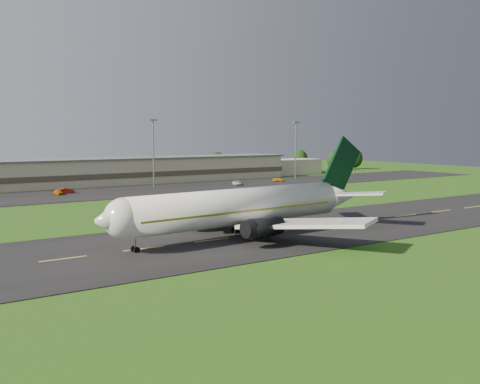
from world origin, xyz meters
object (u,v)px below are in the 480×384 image
terminal (137,171)px  light_mast_centre (153,145)px  light_mast_east (296,143)px  service_vehicle_b (66,191)px  airliner (243,207)px  service_vehicle_a (58,192)px  service_vehicle_c (237,183)px  service_vehicle_d (279,180)px

terminal → light_mast_centre: size_ratio=7.13×
light_mast_east → service_vehicle_b: 83.14m
airliner → service_vehicle_a: (-8.42, 74.34, -3.89)m
airliner → service_vehicle_a: size_ratio=13.01×
light_mast_east → terminal: bearing=163.2°
service_vehicle_b → service_vehicle_a: bearing=133.9°
terminal → service_vehicle_c: terminal is taller
light_mast_centre → light_mast_east: same height
service_vehicle_c → light_mast_east: bearing=42.3°
light_mast_east → service_vehicle_d: size_ratio=5.06×
service_vehicle_a → service_vehicle_b: service_vehicle_b is taller
airliner → service_vehicle_d: 97.25m
light_mast_east → service_vehicle_b: size_ratio=4.71×
light_mast_east → service_vehicle_d: bearing=-152.1°
airliner → service_vehicle_d: (63.84, 73.25, -3.98)m
airliner → service_vehicle_c: airliner is taller
light_mast_centre → terminal: bearing=85.0°
service_vehicle_a → service_vehicle_b: size_ratio=0.91×
service_vehicle_a → service_vehicle_d: service_vehicle_a is taller
service_vehicle_c → service_vehicle_b: bearing=-160.5°
light_mast_centre → service_vehicle_d: size_ratio=5.06×
service_vehicle_b → service_vehicle_d: service_vehicle_b is taller
service_vehicle_a → light_mast_east: bearing=-5.2°
service_vehicle_d → light_mast_centre: bearing=103.6°
terminal → service_vehicle_a: terminal is taller
airliner → terminal: bearing=72.5°
service_vehicle_a → service_vehicle_d: 72.26m
light_mast_east → service_vehicle_a: bearing=-176.2°
terminal → light_mast_east: bearing=-16.8°
airliner → service_vehicle_a: 74.91m
light_mast_centre → service_vehicle_a: 32.69m
airliner → service_vehicle_b: (-5.72, 76.35, -3.85)m
terminal → service_vehicle_d: bearing=-29.2°
light_mast_centre → airliner: bearing=-105.0°
light_mast_centre → service_vehicle_a: size_ratio=5.16×
airliner → service_vehicle_c: (45.29, 70.69, -3.89)m
terminal → light_mast_east: size_ratio=7.13×
service_vehicle_b → light_mast_centre: bearing=-75.4°
service_vehicle_b → service_vehicle_d: size_ratio=1.08×
airliner → light_mast_east: 110.93m
service_vehicle_a → service_vehicle_c: size_ratio=0.82×
terminal → light_mast_centre: light_mast_centre is taller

